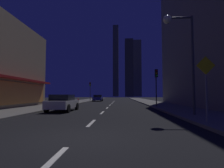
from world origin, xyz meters
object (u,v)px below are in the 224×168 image
(car_parked_near, at_px, (63,103))
(traffic_light_far_left, at_px, (90,87))
(fire_hydrant_far_left, at_px, (78,100))
(pedestrian_crossing_sign, at_px, (206,83))
(traffic_light_near_right, at_px, (156,79))
(street_lamp_right, at_px, (180,40))
(car_parked_far, at_px, (98,98))

(car_parked_near, xyz_separation_m, traffic_light_far_left, (-1.90, 24.54, 2.45))
(fire_hydrant_far_left, bearing_deg, car_parked_near, -81.22)
(fire_hydrant_far_left, bearing_deg, pedestrian_crossing_sign, -61.79)
(car_parked_near, distance_m, pedestrian_crossing_sign, 11.37)
(traffic_light_near_right, bearing_deg, street_lamp_right, -90.83)
(street_lamp_right, bearing_deg, traffic_light_near_right, 89.17)
(fire_hydrant_far_left, bearing_deg, street_lamp_right, -58.68)
(traffic_light_near_right, bearing_deg, fire_hydrant_far_left, 138.12)
(traffic_light_near_right, height_order, pedestrian_crossing_sign, traffic_light_near_right)
(car_parked_near, bearing_deg, fire_hydrant_far_left, 98.78)
(car_parked_near, relative_size, fire_hydrant_far_left, 6.48)
(car_parked_far, xyz_separation_m, traffic_light_near_right, (9.10, -19.02, 2.45))
(car_parked_near, distance_m, car_parked_far, 23.68)
(pedestrian_crossing_sign, bearing_deg, traffic_light_near_right, 90.51)
(car_parked_near, relative_size, traffic_light_near_right, 1.01)
(fire_hydrant_far_left, relative_size, traffic_light_near_right, 0.16)
(fire_hydrant_far_left, xyz_separation_m, street_lamp_right, (11.28, -18.54, 4.61))
(street_lamp_right, bearing_deg, traffic_light_far_left, 111.10)
(traffic_light_near_right, xyz_separation_m, street_lamp_right, (-0.12, -8.32, 1.87))
(car_parked_near, distance_m, traffic_light_near_right, 10.52)
(car_parked_far, xyz_separation_m, fire_hydrant_far_left, (-2.30, -8.80, -0.29))
(car_parked_far, relative_size, fire_hydrant_far_left, 6.48)
(traffic_light_far_left, bearing_deg, fire_hydrant_far_left, -92.37)
(car_parked_near, bearing_deg, traffic_light_near_right, 27.14)
(car_parked_far, height_order, pedestrian_crossing_sign, pedestrian_crossing_sign)
(fire_hydrant_far_left, distance_m, pedestrian_crossing_sign, 24.38)
(car_parked_near, xyz_separation_m, traffic_light_near_right, (9.10, 4.67, 2.45))
(traffic_light_near_right, bearing_deg, traffic_light_far_left, 118.96)
(traffic_light_near_right, relative_size, street_lamp_right, 0.64)
(street_lamp_right, bearing_deg, car_parked_near, 157.87)
(car_parked_near, height_order, traffic_light_far_left, traffic_light_far_left)
(fire_hydrant_far_left, xyz_separation_m, traffic_light_near_right, (11.40, -10.22, 2.74))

